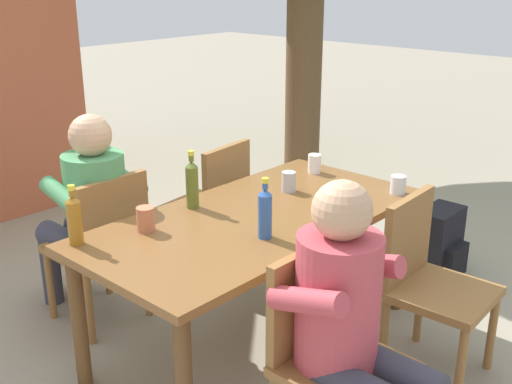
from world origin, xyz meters
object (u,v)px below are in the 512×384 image
(cup_white, at_px, (314,164))
(backpack_by_near_side, at_px, (439,245))
(chair_far_left, at_px, (103,242))
(person_in_white_shirt, at_px, (89,208))
(bottle_amber, at_px, (74,219))
(cup_glass, at_px, (398,185))
(cup_terracotta, at_px, (146,219))
(bottle_blue, at_px, (265,212))
(chair_near_right, at_px, (428,277))
(table_knife, at_px, (331,191))
(person_in_plaid_shirt, at_px, (355,321))
(chair_near_left, at_px, (329,348))
(cup_steel, at_px, (289,182))
(dining_table, at_px, (256,230))
(bottle_olive, at_px, (192,183))
(chair_far_right, at_px, (212,202))

(cup_white, height_order, backpack_by_near_side, cup_white)
(chair_far_left, height_order, person_in_white_shirt, person_in_white_shirt)
(bottle_amber, distance_m, cup_glass, 1.69)
(cup_terracotta, bearing_deg, bottle_blue, -55.64)
(chair_near_right, bearing_deg, chair_far_left, 118.27)
(person_in_white_shirt, xyz_separation_m, table_knife, (0.93, -0.93, 0.07))
(chair_near_right, relative_size, person_in_plaid_shirt, 0.74)
(cup_glass, bearing_deg, bottle_blue, 171.25)
(person_in_plaid_shirt, bearing_deg, chair_near_right, 7.79)
(chair_near_left, distance_m, cup_white, 1.50)
(chair_near_left, bearing_deg, cup_terracotta, 94.98)
(cup_steel, bearing_deg, chair_far_left, 140.50)
(dining_table, xyz_separation_m, cup_white, (0.73, 0.20, 0.14))
(cup_steel, bearing_deg, person_in_white_shirt, 136.03)
(chair_far_left, distance_m, person_in_white_shirt, 0.20)
(chair_far_left, xyz_separation_m, chair_near_left, (0.00, -1.48, 0.00))
(dining_table, xyz_separation_m, person_in_plaid_shirt, (-0.40, -0.85, 0.02))
(bottle_blue, bearing_deg, chair_near_left, -113.14)
(cup_white, xyz_separation_m, backpack_by_near_side, (0.59, -0.56, -0.55))
(person_in_white_shirt, bearing_deg, dining_table, -64.76)
(chair_far_left, bearing_deg, person_in_plaid_shirt, -90.02)
(chair_near_left, bearing_deg, bottle_olive, 76.02)
(backpack_by_near_side, bearing_deg, table_knife, 160.13)
(chair_far_right, height_order, backpack_by_near_side, chair_far_right)
(chair_far_left, relative_size, chair_near_left, 1.00)
(person_in_plaid_shirt, height_order, cup_glass, person_in_plaid_shirt)
(dining_table, bearing_deg, cup_terracotta, 153.38)
(chair_far_right, distance_m, person_in_white_shirt, 0.84)
(person_in_white_shirt, bearing_deg, bottle_olive, -64.39)
(cup_white, xyz_separation_m, table_knife, (-0.21, -0.27, -0.05))
(cup_steel, bearing_deg, bottle_olive, 158.43)
(dining_table, relative_size, cup_white, 15.99)
(bottle_blue, height_order, cup_steel, bottle_blue)
(chair_near_right, bearing_deg, person_in_plaid_shirt, -172.21)
(person_in_white_shirt, distance_m, backpack_by_near_side, 2.15)
(chair_near_right, distance_m, person_in_white_shirt, 1.79)
(bottle_olive, bearing_deg, chair_near_left, -103.98)
(chair_far_left, bearing_deg, bottle_blue, -76.67)
(table_knife, bearing_deg, chair_near_right, -100.90)
(cup_white, height_order, cup_steel, cup_white)
(person_in_plaid_shirt, bearing_deg, cup_white, 42.80)
(chair_near_right, height_order, person_in_plaid_shirt, person_in_plaid_shirt)
(chair_far_right, xyz_separation_m, person_in_plaid_shirt, (-0.81, -1.59, 0.17))
(chair_near_left, bearing_deg, cup_glass, 18.72)
(person_in_white_shirt, distance_m, cup_steel, 1.09)
(dining_table, xyz_separation_m, chair_near_left, (-0.40, -0.74, -0.15))
(cup_glass, bearing_deg, backpack_by_near_side, -0.75)
(bottle_blue, relative_size, backpack_by_near_side, 0.61)
(dining_table, relative_size, bottle_olive, 5.96)
(bottle_olive, relative_size, cup_terracotta, 2.59)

